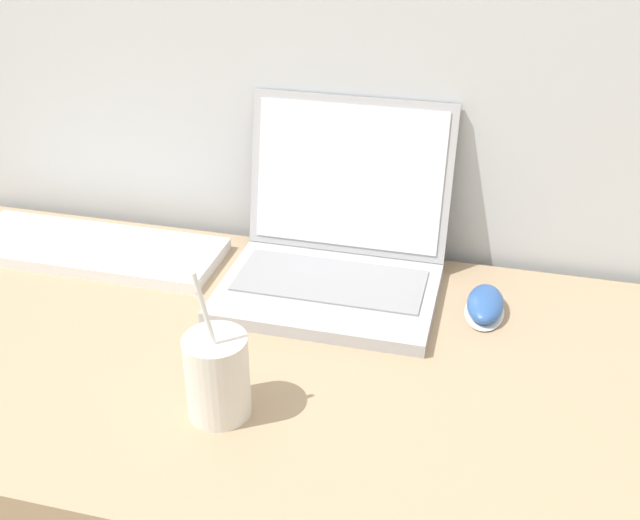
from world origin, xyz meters
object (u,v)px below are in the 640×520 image
Objects in this scene: laptop at (336,246)px; computer_mouse at (485,305)px; drink_cup at (217,375)px; external_keyboard at (92,249)px.

computer_mouse is (0.23, -0.04, -0.05)m from laptop.
laptop is 0.24m from computer_mouse.
laptop reaches higher than drink_cup.
computer_mouse is (0.30, 0.30, -0.04)m from drink_cup.
drink_cup is (-0.07, -0.34, -0.00)m from laptop.
drink_cup is 0.46× the size of external_keyboard.
drink_cup is 0.47m from external_keyboard.
drink_cup is 0.42m from computer_mouse.
computer_mouse is 0.24× the size of external_keyboard.
external_keyboard is at bearing -177.10° from laptop.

